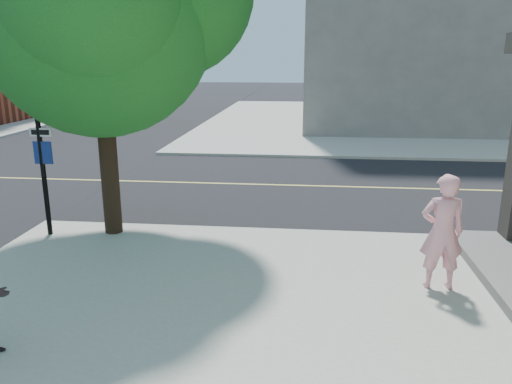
# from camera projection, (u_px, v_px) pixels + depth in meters

# --- Properties ---
(ground) EXTENTS (140.00, 140.00, 0.00)m
(ground) POSITION_uv_depth(u_px,v_px,m) (85.00, 227.00, 12.09)
(ground) COLOR black
(ground) RESTS_ON ground
(road_ew) EXTENTS (140.00, 9.00, 0.01)m
(road_ew) POSITION_uv_depth(u_px,v_px,m) (145.00, 182.00, 16.41)
(road_ew) COLOR black
(road_ew) RESTS_ON ground
(sidewalk_ne) EXTENTS (29.00, 25.00, 0.12)m
(sidewalk_ne) POSITION_uv_depth(u_px,v_px,m) (440.00, 121.00, 31.34)
(sidewalk_ne) COLOR #A9A99B
(sidewalk_ne) RESTS_ON ground
(filler_ne) EXTENTS (18.00, 16.00, 14.00)m
(filler_ne) POSITION_uv_depth(u_px,v_px,m) (458.00, 2.00, 29.93)
(filler_ne) COLOR slate
(filler_ne) RESTS_ON sidewalk_ne
(man_on_phone) EXTENTS (0.75, 0.51, 2.01)m
(man_on_phone) POSITION_uv_depth(u_px,v_px,m) (442.00, 232.00, 8.39)
(man_on_phone) COLOR pink
(man_on_phone) RESTS_ON sidewalk_se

